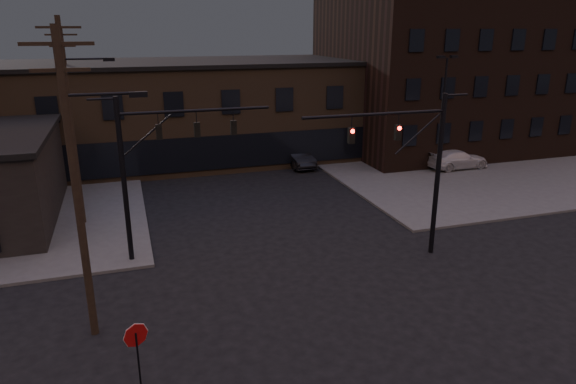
# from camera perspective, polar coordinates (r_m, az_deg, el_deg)

# --- Properties ---
(ground) EXTENTS (140.00, 140.00, 0.00)m
(ground) POSITION_cam_1_polar(r_m,az_deg,el_deg) (20.85, 6.95, -13.79)
(ground) COLOR black
(ground) RESTS_ON ground
(sidewalk_ne) EXTENTS (30.00, 30.00, 0.15)m
(sidewalk_ne) POSITION_cam_1_polar(r_m,az_deg,el_deg) (49.46, 19.72, 4.12)
(sidewalk_ne) COLOR #474744
(sidewalk_ne) RESTS_ON ground
(building_row) EXTENTS (40.00, 12.00, 8.00)m
(building_row) POSITION_cam_1_polar(r_m,az_deg,el_deg) (45.22, -7.89, 8.87)
(building_row) COLOR #493826
(building_row) RESTS_ON ground
(building_right) EXTENTS (22.00, 16.00, 14.00)m
(building_right) POSITION_cam_1_polar(r_m,az_deg,el_deg) (51.62, 17.83, 12.65)
(building_right) COLOR black
(building_right) RESTS_ON ground
(traffic_signal_near) EXTENTS (7.12, 0.24, 8.00)m
(traffic_signal_near) POSITION_cam_1_polar(r_m,az_deg,el_deg) (25.06, 14.29, 3.51)
(traffic_signal_near) COLOR black
(traffic_signal_near) RESTS_ON ground
(traffic_signal_far) EXTENTS (7.12, 0.24, 8.00)m
(traffic_signal_far) POSITION_cam_1_polar(r_m,az_deg,el_deg) (24.75, -15.00, 3.47)
(traffic_signal_far) COLOR black
(traffic_signal_far) RESTS_ON ground
(stop_sign) EXTENTS (0.72, 0.33, 2.48)m
(stop_sign) POSITION_cam_1_polar(r_m,az_deg,el_deg) (16.69, -16.47, -15.78)
(stop_sign) COLOR black
(stop_sign) RESTS_ON ground
(utility_pole_near) EXTENTS (3.70, 0.28, 11.00)m
(utility_pole_near) POSITION_cam_1_polar(r_m,az_deg,el_deg) (18.78, -22.35, 0.96)
(utility_pole_near) COLOR black
(utility_pole_near) RESTS_ON ground
(utility_pole_mid) EXTENTS (3.70, 0.28, 11.50)m
(utility_pole_mid) POSITION_cam_1_polar(r_m,az_deg,el_deg) (30.52, -22.90, 7.44)
(utility_pole_mid) COLOR black
(utility_pole_mid) RESTS_ON ground
(utility_pole_far) EXTENTS (2.20, 0.28, 11.00)m
(utility_pole_far) POSITION_cam_1_polar(r_m,az_deg,el_deg) (42.50, -23.13, 9.50)
(utility_pole_far) COLOR black
(utility_pole_far) RESTS_ON ground
(lot_light_a) EXTENTS (1.50, 0.28, 9.14)m
(lot_light_a) POSITION_cam_1_polar(r_m,az_deg,el_deg) (36.88, 16.80, 8.67)
(lot_light_a) COLOR black
(lot_light_a) RESTS_ON ground
(lot_light_b) EXTENTS (1.50, 0.28, 9.14)m
(lot_light_b) POSITION_cam_1_polar(r_m,az_deg,el_deg) (44.39, 19.66, 9.83)
(lot_light_b) COLOR black
(lot_light_b) RESTS_ON ground
(parked_car_lot_a) EXTENTS (4.79, 2.55, 1.55)m
(parked_car_lot_a) POSITION_cam_1_polar(r_m,az_deg,el_deg) (43.16, 12.43, 4.03)
(parked_car_lot_a) COLOR black
(parked_car_lot_a) RESTS_ON sidewalk_ne
(parked_car_lot_b) EXTENTS (5.11, 2.18, 1.47)m
(parked_car_lot_b) POSITION_cam_1_polar(r_m,az_deg,el_deg) (43.14, 18.30, 3.48)
(parked_car_lot_b) COLOR silver
(parked_car_lot_b) RESTS_ON sidewalk_ne
(car_crossing) EXTENTS (1.94, 4.92, 1.59)m
(car_crossing) POSITION_cam_1_polar(r_m,az_deg,el_deg) (42.17, 0.98, 3.95)
(car_crossing) COLOR black
(car_crossing) RESTS_ON ground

